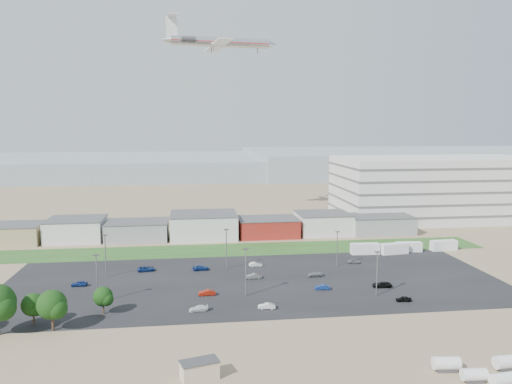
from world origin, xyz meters
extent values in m
plane|color=#8A7A57|center=(0.00, 0.00, 0.00)|extent=(700.00, 700.00, 0.00)
cube|color=black|center=(5.00, 20.00, 0.01)|extent=(120.00, 50.00, 0.01)
cube|color=#254B1C|center=(0.00, 52.00, 0.01)|extent=(160.00, 16.00, 0.02)
cube|color=silver|center=(90.00, 95.00, 12.50)|extent=(80.00, 40.00, 25.00)
imported|color=black|center=(33.95, 11.60, 0.62)|extent=(4.65, 2.45, 1.25)
imported|color=navy|center=(19.69, 11.74, 0.58)|extent=(3.67, 1.71, 1.16)
imported|color=black|center=(34.96, 1.80, 0.56)|extent=(3.41, 1.67, 1.12)
imported|color=silver|center=(-8.87, 1.81, 0.57)|extent=(4.10, 2.03, 1.15)
imported|color=maroon|center=(-6.85, 11.19, 0.63)|extent=(3.87, 1.39, 1.27)
imported|color=navy|center=(-36.52, 21.59, 0.64)|extent=(3.83, 1.71, 1.28)
imported|color=navy|center=(-7.79, 31.09, 0.63)|extent=(4.51, 2.19, 1.27)
imported|color=#595B5E|center=(4.96, 22.08, 0.65)|extent=(3.99, 1.58, 1.29)
imported|color=#A5A5AA|center=(34.02, 32.25, 0.58)|extent=(3.57, 1.79, 1.17)
imported|color=navy|center=(-21.93, 32.08, 0.63)|extent=(4.77, 2.68, 1.26)
imported|color=silver|center=(6.90, 32.80, 0.60)|extent=(3.70, 1.53, 1.19)
imported|color=#A5A5AA|center=(20.37, 21.79, 0.56)|extent=(3.86, 1.58, 1.12)
imported|color=silver|center=(5.09, 1.28, 0.59)|extent=(3.73, 1.71, 1.19)
camera|label=1|loc=(-9.89, -96.48, 37.22)|focal=35.00mm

